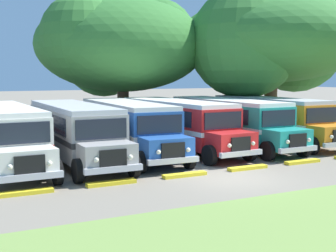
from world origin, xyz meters
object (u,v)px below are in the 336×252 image
Objects in this scene: parked_bus_slot_2 at (128,125)px; secondary_tree at (269,40)px; parked_bus_slot_3 at (178,122)px; parked_bus_slot_4 at (230,120)px; parked_bus_slot_5 at (272,117)px; broad_shade_tree at (120,45)px; parked_bus_slot_1 at (74,129)px; parked_bus_slot_0 at (5,133)px.

parked_bus_slot_2 is 16.21m from secondary_tree.
parked_bus_slot_3 is 1.00× the size of parked_bus_slot_4.
broad_shade_tree is (-6.68, 9.48, 4.90)m from parked_bus_slot_5.
parked_bus_slot_1 is at bearing -77.73° from parked_bus_slot_2.
broad_shade_tree is at bearing 163.47° from parked_bus_slot_2.
parked_bus_slot_0 and parked_bus_slot_2 have the same top height.
parked_bus_slot_5 is at bearing 94.23° from parked_bus_slot_4.
secondary_tree is (7.60, 5.94, 5.40)m from parked_bus_slot_4.
secondary_tree is at bearing 106.06° from parked_bus_slot_0.
parked_bus_slot_5 is 12.59m from broad_shade_tree.
secondary_tree is (20.54, 6.29, 5.40)m from parked_bus_slot_0.
broad_shade_tree reaches higher than parked_bus_slot_0.
broad_shade_tree is (9.72, 10.16, 4.90)m from parked_bus_slot_0.
broad_shade_tree reaches higher than parked_bus_slot_5.
parked_bus_slot_4 is (6.54, -0.10, 0.00)m from parked_bus_slot_2.
parked_bus_slot_3 is (3.19, 0.19, 0.00)m from parked_bus_slot_2.
secondary_tree reaches higher than broad_shade_tree.
secondary_tree is at bearing -19.70° from broad_shade_tree.
parked_bus_slot_2 is 0.72× the size of secondary_tree.
parked_bus_slot_5 is 0.84× the size of broad_shade_tree.
parked_bus_slot_4 is at bearing -71.83° from broad_shade_tree.
parked_bus_slot_1 is 9.64m from parked_bus_slot_4.
parked_bus_slot_3 is at bearing -152.68° from secondary_tree.
broad_shade_tree is at bearing -163.09° from parked_bus_slot_4.
parked_bus_slot_4 is at bearing 91.41° from parked_bus_slot_2.
parked_bus_slot_4 is at bearing 93.20° from parked_bus_slot_1.
parked_bus_slot_3 is at bearing -96.19° from parked_bus_slot_4.
parked_bus_slot_5 is (13.09, 0.77, 0.00)m from parked_bus_slot_1.
parked_bus_slot_3 is 10.71m from broad_shade_tree.
parked_bus_slot_0 is 1.00× the size of parked_bus_slot_1.
parked_bus_slot_0 is at bearing -88.80° from parked_bus_slot_3.
parked_bus_slot_0 is 12.95m from parked_bus_slot_4.
parked_bus_slot_1 is 3.14m from parked_bus_slot_2.
parked_bus_slot_3 is 3.36m from parked_bus_slot_4.
parked_bus_slot_3 is at bearing 92.81° from parked_bus_slot_0.
secondary_tree is at bearing 114.75° from parked_bus_slot_3.
parked_bus_slot_1 is at bearing -86.08° from parked_bus_slot_5.
parked_bus_slot_4 is 11.43m from broad_shade_tree.
broad_shade_tree is 0.86× the size of secondary_tree.
broad_shade_tree is 11.50m from secondary_tree.
parked_bus_slot_2 is (6.41, 0.45, 0.00)m from parked_bus_slot_0.
parked_bus_slot_5 is (16.40, 0.68, 0.00)m from parked_bus_slot_0.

